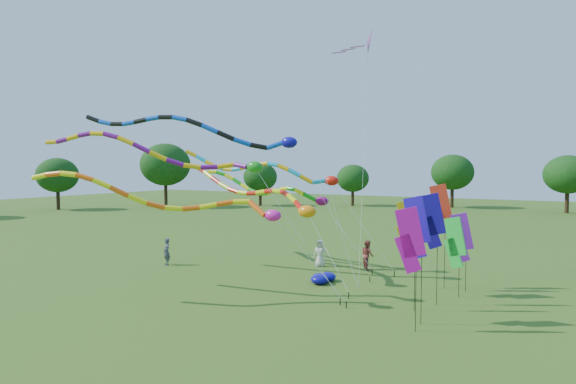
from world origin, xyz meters
The scene contains 20 objects.
ground centered at (0.00, 0.00, 0.00)m, with size 160.00×160.00×0.00m, color #2B5115.
tree_ring centered at (3.05, 1.20, 5.16)m, with size 116.58×114.65×9.70m.
tube_kite_red centered at (-4.65, 6.45, 4.57)m, with size 14.12×6.06×6.83m.
tube_kite_orange centered at (-3.77, -1.30, 4.64)m, with size 12.49×5.91×6.48m.
tube_kite_purple centered at (-5.42, -0.35, 6.71)m, with size 14.39×3.98×8.42m.
tube_kite_blue centered at (-6.74, 4.10, 8.11)m, with size 16.57×4.14×9.84m.
tube_kite_cyan centered at (-4.36, 7.57, 5.85)m, with size 13.44×1.62×7.68m.
tube_kite_green centered at (-4.69, 8.81, 4.57)m, with size 11.86×1.46×6.39m.
delta_kite_high_c centered at (0.92, 9.45, 13.31)m, with size 3.84×6.40×14.43m.
banner_pole_blue_a centered at (5.93, 1.14, 3.75)m, with size 1.15×0.30×5.02m.
banner_pole_orange centered at (5.27, 2.62, 3.49)m, with size 1.11×0.51×4.76m.
banner_pole_blue_b centered at (5.90, 3.98, 3.71)m, with size 1.12×0.45×4.98m.
banner_pole_magenta_a centered at (5.96, 0.10, 3.40)m, with size 1.13×0.42×4.66m.
banner_pole_violet centered at (6.62, 7.14, 2.63)m, with size 1.14×0.39×3.88m.
banner_pole_red centered at (5.60, 7.20, 4.01)m, with size 1.15×0.30×5.28m.
banner_pole_green centered at (6.53, 5.98, 2.54)m, with size 1.13×0.42×3.80m.
blue_nylon_heap centered at (0.02, 5.29, 0.25)m, with size 1.79×1.51×0.54m.
person_a centered at (-1.91, 9.03, 0.82)m, with size 0.80×0.52×1.64m, color beige.
person_b centered at (-10.41, 4.76, 0.83)m, with size 0.61×0.40×1.66m, color #3B4053.
person_c centered at (0.94, 9.61, 0.87)m, with size 0.85×0.66×1.75m, color #943A35.
Camera 1 is at (10.59, -17.45, 6.11)m, focal length 30.00 mm.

